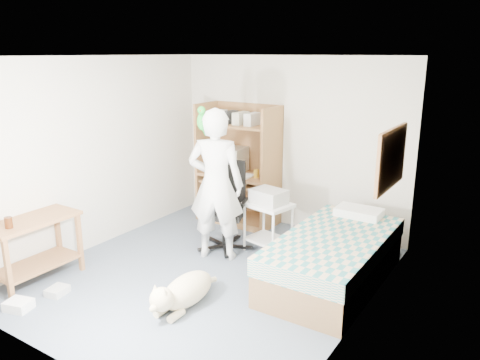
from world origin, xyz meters
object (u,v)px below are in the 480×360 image
at_px(side_desk, 34,240).
at_px(person, 216,185).
at_px(printer_cart, 268,220).
at_px(computer_hutch, 239,169).
at_px(bed, 334,258).
at_px(office_chair, 226,218).
at_px(dog, 184,291).

bearing_deg(side_desk, person, 51.24).
xyz_separation_m(person, printer_cart, (0.48, 0.48, -0.51)).
relative_size(person, printer_cart, 2.85).
bearing_deg(computer_hutch, printer_cart, -39.56).
height_order(bed, person, person).
height_order(computer_hutch, printer_cart, computer_hutch).
height_order(person, printer_cart, person).
xyz_separation_m(office_chair, person, (0.07, -0.31, 0.54)).
distance_m(side_desk, dog, 1.86).
bearing_deg(dog, side_desk, -165.30).
bearing_deg(office_chair, person, -97.55).
relative_size(side_desk, person, 0.52).
distance_m(office_chair, printer_cart, 0.58).
bearing_deg(person, dog, 89.52).
distance_m(computer_hutch, side_desk, 3.08).
bearing_deg(office_chair, bed, -26.18).
relative_size(bed, dog, 1.93).
distance_m(computer_hutch, dog, 2.71).
bearing_deg(computer_hutch, dog, -69.53).
xyz_separation_m(computer_hutch, person, (0.48, -1.28, 0.13)).
height_order(side_desk, dog, side_desk).
relative_size(bed, person, 1.06).
xyz_separation_m(computer_hutch, office_chair, (0.41, -0.97, -0.41)).
xyz_separation_m(bed, dog, (-1.08, -1.34, -0.12)).
bearing_deg(dog, bed, 50.94).
bearing_deg(dog, person, 109.97).
height_order(person, dog, person).
distance_m(bed, office_chair, 1.60).
bearing_deg(printer_cart, computer_hutch, 151.88).
distance_m(bed, dog, 1.73).
bearing_deg(office_chair, printer_cart, -3.15).
bearing_deg(side_desk, computer_hutch, 73.86).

